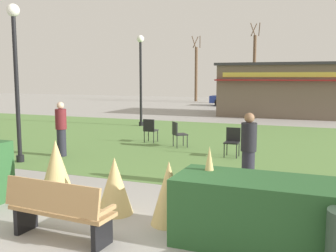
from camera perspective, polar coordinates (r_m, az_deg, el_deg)
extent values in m
plane|color=#999691|center=(6.00, -14.38, -17.23)|extent=(80.00, 80.00, 0.00)
cube|color=#5B8442|center=(14.58, 8.39, -2.51)|extent=(36.00, 12.00, 0.01)
cube|color=tan|center=(6.25, -15.33, -11.83)|extent=(1.72, 0.57, 0.06)
cube|color=tan|center=(6.00, -16.79, -9.86)|extent=(1.70, 0.22, 0.44)
cube|color=black|center=(6.79, -20.09, -12.45)|extent=(0.10, 0.44, 0.45)
cube|color=black|center=(5.91, -9.63, -15.14)|extent=(0.10, 0.44, 0.45)
cube|color=tan|center=(6.74, -20.71, -9.55)|extent=(0.08, 0.44, 0.06)
cube|color=tan|center=(5.74, -9.03, -12.11)|extent=(0.08, 0.44, 0.06)
cube|color=#28562B|center=(5.96, 12.47, -12.15)|extent=(2.31, 1.10, 1.00)
cone|color=tan|center=(6.27, 6.02, -9.20)|extent=(0.51, 0.51, 1.38)
cone|color=tan|center=(6.58, 0.13, -9.75)|extent=(0.62, 0.62, 1.08)
cone|color=tan|center=(7.15, -7.81, -8.63)|extent=(0.66, 0.66, 1.03)
cone|color=tan|center=(7.79, -16.02, -6.60)|extent=(0.77, 0.77, 1.27)
cylinder|color=black|center=(12.11, -20.81, -4.47)|extent=(0.22, 0.22, 0.20)
cylinder|color=black|center=(11.88, -21.24, 4.83)|extent=(0.12, 0.12, 4.12)
sphere|color=white|center=(12.01, -21.75, 15.47)|extent=(0.36, 0.36, 0.36)
cylinder|color=black|center=(19.56, -3.96, 0.33)|extent=(0.22, 0.22, 0.20)
cylinder|color=black|center=(19.42, -4.01, 6.08)|extent=(0.12, 0.12, 4.12)
sphere|color=white|center=(19.50, -4.07, 12.62)|extent=(0.36, 0.36, 0.36)
cube|color=#6B5B4C|center=(25.56, 16.68, 4.95)|extent=(7.63, 4.32, 3.11)
cube|color=#333338|center=(25.55, 16.81, 8.62)|extent=(7.93, 4.62, 0.16)
cube|color=maroon|center=(23.21, 16.22, 6.46)|extent=(7.73, 0.36, 0.08)
cube|color=#D8CC4C|center=(23.37, 16.29, 7.22)|extent=(6.87, 0.04, 0.28)
cube|color=black|center=(12.09, 9.32, -2.41)|extent=(0.44, 0.44, 0.04)
cube|color=black|center=(12.24, 9.54, -1.25)|extent=(0.44, 0.04, 0.44)
cylinder|color=black|center=(11.98, 8.22, -3.57)|extent=(0.03, 0.03, 0.45)
cylinder|color=black|center=(11.91, 10.00, -3.68)|extent=(0.03, 0.03, 0.45)
cylinder|color=black|center=(12.35, 8.62, -3.25)|extent=(0.03, 0.03, 0.45)
cylinder|color=black|center=(12.27, 10.36, -3.36)|extent=(0.03, 0.03, 0.45)
cube|color=black|center=(13.61, 1.80, -1.23)|extent=(0.62, 0.62, 0.04)
cube|color=black|center=(13.51, 1.01, -0.35)|extent=(0.32, 0.36, 0.44)
cylinder|color=black|center=(13.54, 2.83, -2.25)|extent=(0.03, 0.03, 0.45)
cylinder|color=black|center=(13.89, 2.25, -2.00)|extent=(0.03, 0.03, 0.45)
cylinder|color=black|center=(13.40, 1.33, -2.34)|extent=(0.03, 0.03, 0.45)
cylinder|color=black|center=(13.75, 0.77, -2.09)|extent=(0.03, 0.03, 0.45)
cube|color=black|center=(14.60, -2.51, -0.65)|extent=(0.44, 0.44, 0.04)
cube|color=black|center=(14.39, -2.83, 0.11)|extent=(0.44, 0.04, 0.44)
cylinder|color=black|center=(14.74, -1.53, -1.46)|extent=(0.03, 0.03, 0.45)
cylinder|color=black|center=(14.89, -2.88, -1.38)|extent=(0.03, 0.03, 0.45)
cylinder|color=black|center=(14.39, -2.12, -1.67)|extent=(0.03, 0.03, 0.45)
cylinder|color=black|center=(14.54, -3.49, -1.59)|extent=(0.03, 0.03, 0.45)
cylinder|color=#23232D|center=(8.76, 11.63, -6.35)|extent=(0.28, 0.28, 0.85)
cylinder|color=black|center=(8.62, 11.76, -1.59)|extent=(0.34, 0.34, 0.62)
sphere|color=#8C6647|center=(8.56, 11.83, 1.19)|extent=(0.22, 0.22, 0.22)
cylinder|color=#23232D|center=(12.51, -15.31, -2.37)|extent=(0.28, 0.28, 0.85)
cylinder|color=maroon|center=(12.41, -15.42, 0.98)|extent=(0.34, 0.34, 0.62)
sphere|color=beige|center=(12.37, -15.49, 2.92)|extent=(0.22, 0.22, 0.22)
cube|color=navy|center=(32.88, 10.00, 3.85)|extent=(4.23, 1.87, 0.60)
cube|color=black|center=(32.89, 9.76, 4.60)|extent=(2.34, 1.62, 0.44)
cylinder|color=black|center=(33.59, 12.47, 3.46)|extent=(0.64, 0.23, 0.64)
cylinder|color=black|center=(31.77, 11.99, 3.27)|extent=(0.64, 0.23, 0.64)
cylinder|color=black|center=(34.06, 8.12, 3.61)|extent=(0.64, 0.23, 0.64)
cylinder|color=black|center=(32.27, 7.41, 3.43)|extent=(0.64, 0.23, 0.64)
cylinder|color=brown|center=(35.85, 12.50, 8.02)|extent=(0.28, 0.28, 6.05)
cylinder|color=brown|center=(36.12, 13.23, 13.60)|extent=(0.25, 0.58, 1.12)
cylinder|color=brown|center=(36.40, 12.46, 13.58)|extent=(0.54, 0.36, 1.12)
cylinder|color=brown|center=(35.80, 12.30, 13.69)|extent=(0.54, 0.35, 1.12)
cylinder|color=brown|center=(38.73, 4.14, 7.55)|extent=(0.28, 0.28, 5.29)
cylinder|color=brown|center=(38.87, 4.71, 12.18)|extent=(0.25, 0.58, 1.12)
cylinder|color=brown|center=(39.21, 4.06, 12.15)|extent=(0.54, 0.36, 1.12)
cylinder|color=brown|center=(38.63, 3.79, 12.22)|extent=(0.54, 0.35, 1.12)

